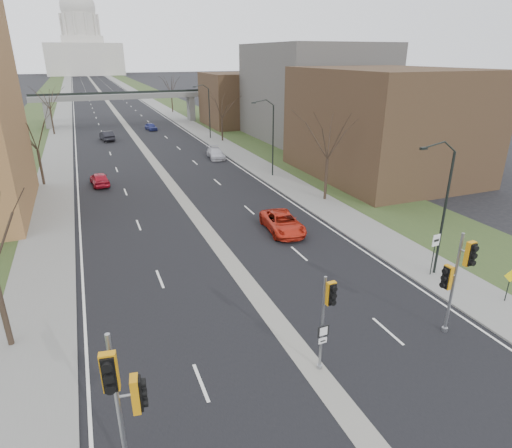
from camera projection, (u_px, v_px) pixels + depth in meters
ground at (323, 383)px, 18.77m from camera, size 700.00×700.00×0.00m
road_surface at (103, 95)px, 147.98m from camera, size 20.00×600.00×0.01m
median_strip at (103, 96)px, 147.99m from camera, size 1.20×600.00×0.02m
sidewalk_right at (138, 94)px, 152.13m from camera, size 4.00×600.00×0.12m
sidewalk_left at (65, 97)px, 143.80m from camera, size 4.00×600.00×0.12m
grass_verge_right at (155, 94)px, 154.22m from camera, size 8.00×600.00×0.10m
grass_verge_left at (46, 97)px, 141.72m from camera, size 8.00×600.00×0.10m
commercial_block_near at (384, 123)px, 49.00m from camera, size 16.00×20.00×12.00m
commercial_block_mid at (313, 92)px, 70.51m from camera, size 18.00×22.00×15.00m
commercial_block_far at (242, 99)px, 84.86m from camera, size 14.00×14.00×10.00m
pedestrian_bridge at (122, 100)px, 85.89m from camera, size 34.00×3.00×6.45m
capitol at (83, 46)px, 287.54m from camera, size 48.00×42.00×55.75m
streetlight_near at (441, 172)px, 25.17m from camera, size 2.61×0.20×8.70m
streetlight_mid at (267, 116)px, 47.57m from camera, size 2.61×0.20×8.70m
streetlight_far at (204, 96)px, 69.97m from camera, size 2.61×0.20×8.70m
tree_left_b at (33, 128)px, 44.68m from camera, size 6.75×6.75×8.81m
tree_left_c at (47, 94)px, 73.67m from camera, size 7.65×7.65×9.99m
tree_right_a at (329, 132)px, 39.77m from camera, size 7.20×7.20×9.40m
tree_right_b at (221, 105)px, 68.51m from camera, size 6.30×6.30×8.22m
tree_right_c at (171, 82)px, 102.51m from camera, size 7.65×7.65×9.99m
signal_pole_left at (122, 392)px, 13.03m from camera, size 1.16×1.00×5.85m
signal_pole_median at (327, 309)px, 18.18m from camera, size 0.55×0.77×4.76m
signal_pole_right at (457, 272)px, 20.68m from camera, size 1.04×0.96×5.54m
speed_limit_sign at (435, 247)px, 27.01m from camera, size 0.61×0.09×2.82m
warning_sign at (510, 281)px, 24.28m from camera, size 0.76×0.32×2.05m
car_left_near at (100, 179)px, 46.64m from camera, size 2.12×4.41×1.45m
car_left_far at (107, 136)px, 70.90m from camera, size 2.29×4.97×1.58m
car_right_near at (283, 223)px, 34.49m from camera, size 3.04×5.70×1.52m
car_right_mid at (216, 153)px, 58.76m from camera, size 2.46×5.03×1.41m
car_right_far at (151, 127)px, 80.60m from camera, size 2.09×4.08×1.33m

